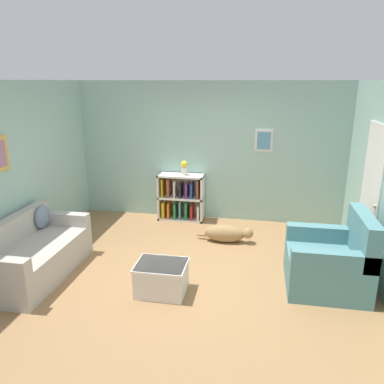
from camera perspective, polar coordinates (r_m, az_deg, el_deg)
The scene contains 9 objects.
ground_plane at distance 5.43m, azimuth -0.77°, elevation -11.90°, with size 14.00×14.00×0.00m, color #997047.
wall_back at distance 7.11m, azimuth 2.68°, elevation 6.13°, with size 5.60×0.13×2.60m.
wall_left at distance 5.96m, azimuth -25.67°, elevation 2.47°, with size 0.13×5.00×2.60m.
couch at distance 5.62m, azimuth -23.15°, elevation -8.74°, with size 0.84×1.71×0.83m.
bookshelf at distance 7.19m, azimuth -1.69°, elevation -0.98°, with size 0.87×0.35×0.89m.
recliner_chair at distance 5.21m, azimuth 20.46°, elevation -9.95°, with size 0.98×1.00×1.02m.
coffee_table at distance 4.85m, azimuth -4.67°, elevation -12.81°, with size 0.63×0.51×0.40m.
dog at distance 6.29m, azimuth 5.31°, elevation -6.31°, with size 0.96×0.26×0.29m.
vase at distance 7.00m, azimuth -1.19°, elevation 3.84°, with size 0.13×0.13×0.27m.
Camera 1 is at (0.92, -4.68, 2.59)m, focal length 35.00 mm.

